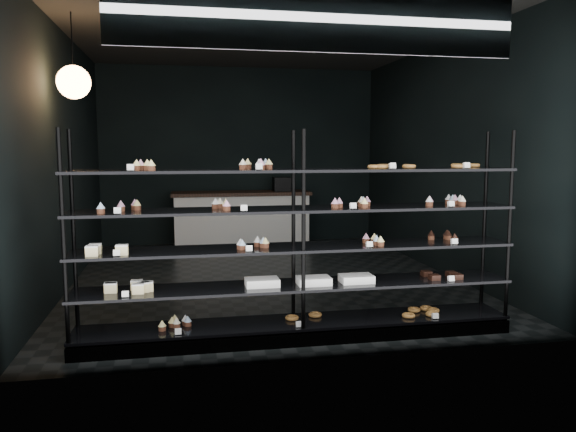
% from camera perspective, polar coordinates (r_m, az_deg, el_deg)
% --- Properties ---
extents(room, '(5.01, 6.01, 3.20)m').
position_cam_1_polar(room, '(7.45, -2.41, 5.78)').
color(room, black).
rests_on(room, ground).
extents(display_shelf, '(4.00, 0.50, 1.91)m').
position_cam_1_polar(display_shelf, '(5.14, 0.71, -5.65)').
color(display_shelf, black).
rests_on(display_shelf, room).
extents(signage, '(3.30, 0.05, 0.50)m').
position_cam_1_polar(signage, '(4.68, 3.18, 19.27)').
color(signage, '#100D44').
rests_on(signage, room).
extents(pendant_lamp, '(0.35, 0.35, 0.91)m').
position_cam_1_polar(pendant_lamp, '(6.60, -20.94, 12.59)').
color(pendant_lamp, black).
rests_on(pendant_lamp, room).
extents(service_counter, '(2.43, 0.65, 1.23)m').
position_cam_1_polar(service_counter, '(10.00, -4.70, -0.25)').
color(service_counter, silver).
rests_on(service_counter, room).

